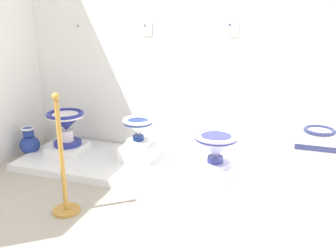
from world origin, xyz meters
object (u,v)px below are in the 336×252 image
plinth_block_leftmost (215,171)px  antique_toilet_leftmost (216,145)px  info_placard_second (148,29)px  decorative_vase_corner (30,143)px  stanchion_post_near_left (63,176)px  plinth_block_tall_cobalt (68,148)px  info_placard_third (233,29)px  antique_toilet_tall_cobalt (66,123)px  info_placard_first (80,29)px  plinth_block_broad_patterned (313,181)px  antique_toilet_slender_white (138,128)px  antique_toilet_broad_patterned (317,152)px  plinth_block_slender_white (139,153)px

plinth_block_leftmost → antique_toilet_leftmost: bearing=45.0°
antique_toilet_leftmost → info_placard_second: size_ratio=3.22×
decorative_vase_corner → stanchion_post_near_left: 1.47m
plinth_block_tall_cobalt → info_placard_third: size_ratio=2.65×
info_placard_third → decorative_vase_corner: 2.66m
antique_toilet_leftmost → decorative_vase_corner: (-2.22, 0.02, -0.25)m
plinth_block_tall_cobalt → plinth_block_leftmost: (1.76, -0.12, 0.02)m
antique_toilet_tall_cobalt → info_placard_first: info_placard_first is taller
info_placard_second → info_placard_third: (0.94, 0.00, 0.02)m
antique_toilet_tall_cobalt → info_placard_first: (-0.01, 0.46, 1.01)m
antique_toilet_leftmost → stanchion_post_near_left: stanchion_post_near_left is taller
plinth_block_broad_patterned → info_placard_first: (-2.69, 0.54, 1.29)m
plinth_block_broad_patterned → info_placard_third: bearing=148.8°
plinth_block_leftmost → info_placard_first: 2.28m
antique_toilet_leftmost → info_placard_first: (-1.77, 0.59, 1.03)m
antique_toilet_slender_white → antique_toilet_broad_patterned: antique_toilet_broad_patterned is taller
plinth_block_broad_patterned → info_placard_second: 2.32m
plinth_block_leftmost → plinth_block_broad_patterned: bearing=2.8°
antique_toilet_tall_cobalt → plinth_block_broad_patterned: antique_toilet_tall_cobalt is taller
antique_toilet_leftmost → decorative_vase_corner: size_ratio=1.17×
info_placard_third → antique_toilet_leftmost: bearing=-91.8°
plinth_block_broad_patterned → info_placard_third: info_placard_third is taller
plinth_block_slender_white → info_placard_second: 1.37m
plinth_block_leftmost → plinth_block_tall_cobalt: bearing=176.0°
plinth_block_broad_patterned → antique_toilet_broad_patterned: bearing=-90.0°
stanchion_post_near_left → plinth_block_tall_cobalt: bearing=122.1°
antique_toilet_tall_cobalt → plinth_block_leftmost: size_ratio=1.22×
antique_toilet_slender_white → plinth_block_leftmost: (0.89, -0.16, -0.31)m
plinth_block_leftmost → antique_toilet_broad_patterned: antique_toilet_broad_patterned is taller
antique_toilet_leftmost → antique_toilet_broad_patterned: 0.92m
antique_toilet_slender_white → info_placard_first: 1.41m
plinth_block_leftmost → info_placard_second: 1.72m
antique_toilet_tall_cobalt → plinth_block_broad_patterned: bearing=-1.7°
antique_toilet_tall_cobalt → plinth_block_slender_white: 0.92m
plinth_block_leftmost → plinth_block_broad_patterned: size_ratio=0.88×
info_placard_first → decorative_vase_corner: info_placard_first is taller
plinth_block_broad_patterned → info_placard_first: 3.03m
info_placard_first → info_placard_third: bearing=0.0°
plinth_block_tall_cobalt → info_placard_third: bearing=14.6°
antique_toilet_leftmost → plinth_block_leftmost: bearing=-135.0°
plinth_block_tall_cobalt → antique_toilet_broad_patterned: 2.70m
decorative_vase_corner → info_placard_second: bearing=23.5°
info_placard_first → info_placard_second: (0.85, 0.00, 0.01)m
plinth_block_tall_cobalt → antique_toilet_broad_patterned: antique_toilet_broad_patterned is taller
plinth_block_tall_cobalt → antique_toilet_leftmost: 1.79m
plinth_block_broad_patterned → antique_toilet_leftmost: bearing=-177.2°
antique_toilet_tall_cobalt → info_placard_third: 2.12m
antique_toilet_leftmost → stanchion_post_near_left: (-1.11, -0.92, -0.08)m
plinth_block_leftmost → plinth_block_broad_patterned: (0.91, 0.04, 0.02)m
antique_toilet_tall_cobalt → antique_toilet_leftmost: antique_toilet_tall_cobalt is taller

